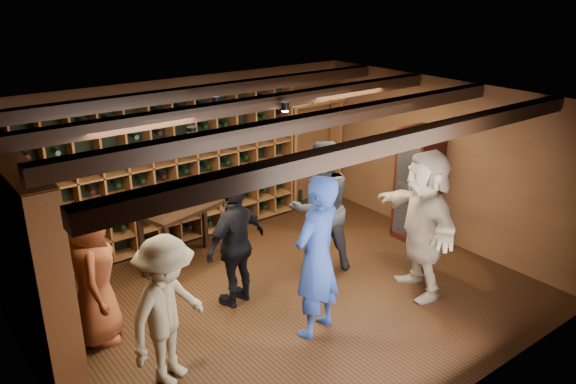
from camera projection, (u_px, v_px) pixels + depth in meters
ground at (285, 297)px, 7.26m from camera, size 6.00×6.00×0.00m
room_shell at (282, 112)px, 6.44m from camera, size 6.00×6.00×6.00m
wine_rack_back at (162, 174)px, 8.28m from camera, size 4.65×0.30×2.20m
wine_rack_left at (22, 255)px, 5.85m from camera, size 0.30×2.65×2.20m
crate_shelf at (315, 118)px, 9.79m from camera, size 1.20×0.32×2.07m
display_cabinet at (418, 186)px, 8.64m from camera, size 0.55×0.50×1.75m
man_blue_shirt at (317, 257)px, 6.23m from camera, size 0.80×0.63×1.92m
man_grey_suit at (321, 207)px, 7.65m from camera, size 1.06×0.92×1.87m
guest_red_floral at (93, 273)px, 6.13m from camera, size 0.78×0.95×1.67m
guest_woman_black at (236, 244)px, 6.88m from camera, size 1.01×0.60×1.61m
guest_khaki at (167, 311)px, 5.50m from camera, size 1.19×1.00×1.60m
guest_beige at (423, 223)px, 7.08m from camera, size 1.22×1.87×1.93m
tasting_table at (186, 213)px, 7.72m from camera, size 1.39×0.93×1.24m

